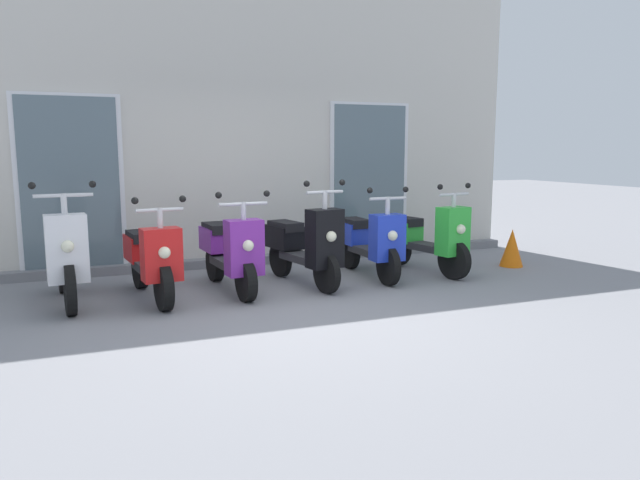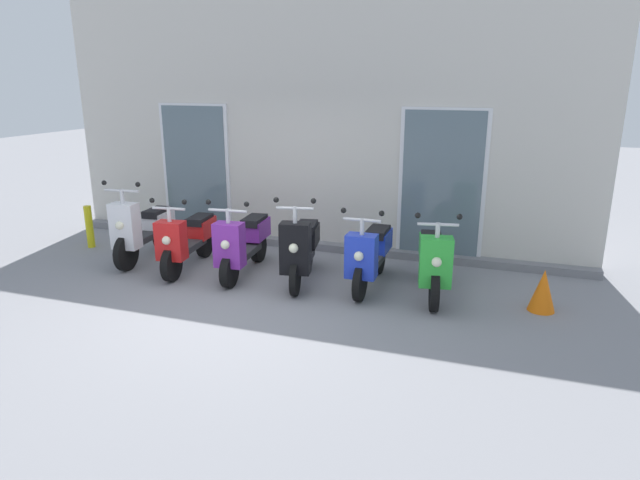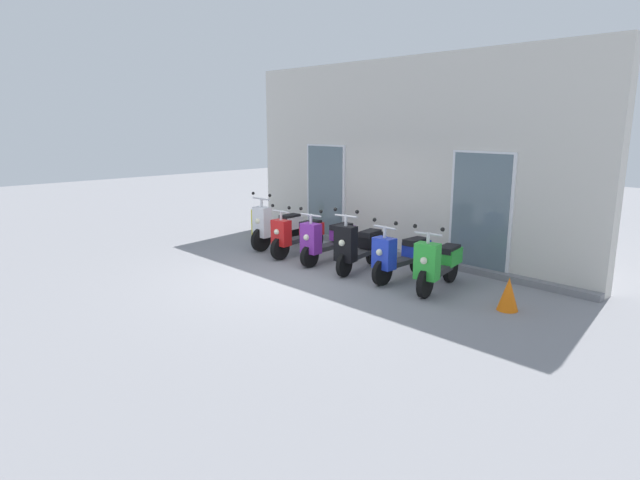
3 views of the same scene
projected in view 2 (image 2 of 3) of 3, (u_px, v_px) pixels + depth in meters
The scene contains 10 objects.
ground_plane at pixel (237, 306), 6.76m from camera, with size 40.00×40.00×0.00m, color gray.
storefront_facade at pixel (313, 124), 8.74m from camera, with size 8.78×0.50×4.13m.
scooter_white at pixel (143, 229), 8.36m from camera, with size 0.60×1.59×1.31m.
scooter_red at pixel (188, 239), 8.01m from camera, with size 0.56×1.60×1.15m.
scooter_purple at pixel (244, 242), 7.76m from camera, with size 0.60×1.57×1.18m.
scooter_black at pixel (301, 247), 7.44m from camera, with size 0.64×1.52×1.28m.
scooter_blue at pixel (370, 253), 7.29m from camera, with size 0.55×1.56×1.17m.
scooter_green at pixel (433, 260), 7.00m from camera, with size 0.65×1.56×1.20m.
traffic_cone at pixel (543, 290), 6.57m from camera, with size 0.32×0.32×0.52m, color orange.
curb_bollard at pixel (89, 227), 9.05m from camera, with size 0.12×0.12×0.70m, color yellow.
Camera 2 is at (3.02, -5.58, 2.68)m, focal length 30.87 mm.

